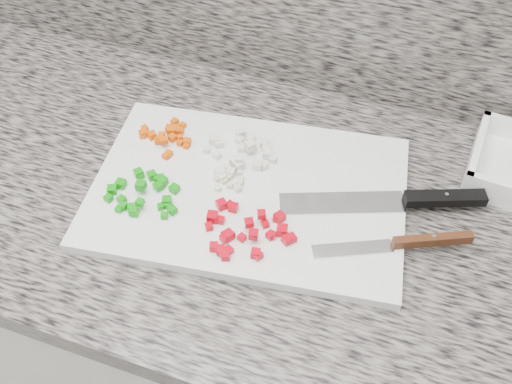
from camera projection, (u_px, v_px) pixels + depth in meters
cabinet at (208, 318)px, 1.29m from camera, size 3.92×0.62×0.86m
countertop at (191, 186)px, 0.95m from camera, size 3.96×0.64×0.04m
cutting_board at (248, 192)px, 0.91m from camera, size 0.53×0.39×0.02m
carrot_pile at (168, 135)px, 0.97m from camera, size 0.10×0.09×0.02m
onion_pile at (240, 154)px, 0.94m from camera, size 0.12×0.13×0.03m
green_pepper_pile at (144, 192)px, 0.89m from camera, size 0.12×0.09×0.02m
red_pepper_pile at (244, 231)px, 0.84m from camera, size 0.14×0.11×0.02m
garlic_pile at (231, 180)px, 0.91m from camera, size 0.05×0.06×0.01m
chef_knife at (410, 200)px, 0.88m from camera, size 0.31×0.14×0.02m
paring_knife at (412, 242)px, 0.82m from camera, size 0.22×0.11×0.02m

